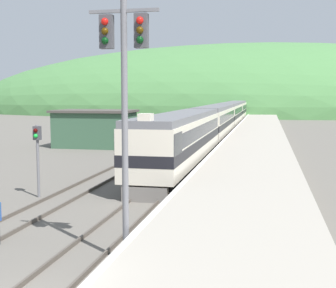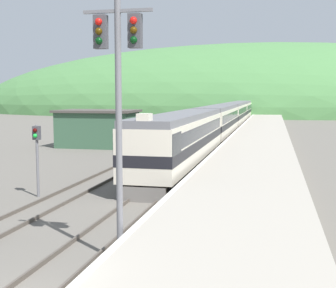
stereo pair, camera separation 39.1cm
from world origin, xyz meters
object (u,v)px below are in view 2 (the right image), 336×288
object	(u,v)px
carriage_second	(218,122)
carriage_fourth	(242,110)
signal_post_siding	(37,145)
carriage_fifth	(248,107)
express_train_lead_car	(182,139)
signal_mast_main	(118,81)
carriage_third	(234,114)

from	to	relation	value
carriage_second	carriage_fourth	world-z (taller)	same
signal_post_siding	carriage_fifth	bearing A→B (deg)	86.59
express_train_lead_car	carriage_second	world-z (taller)	express_train_lead_car
carriage_fourth	signal_mast_main	world-z (taller)	signal_mast_main
carriage_fifth	carriage_fourth	bearing A→B (deg)	-90.00
carriage_third	signal_post_siding	size ratio (longest dim) A/B	5.38
express_train_lead_car	carriage_second	distance (m)	21.79
carriage_fourth	carriage_fifth	world-z (taller)	same
carriage_fourth	carriage_fifth	bearing A→B (deg)	90.00
express_train_lead_car	signal_mast_main	world-z (taller)	signal_mast_main
carriage_fifth	signal_post_siding	xyz separation A→B (m)	(-5.69, -95.45, 0.51)
carriage_second	signal_mast_main	size ratio (longest dim) A/B	2.32
carriage_fifth	signal_post_siding	size ratio (longest dim) A/B	5.38
signal_mast_main	signal_post_siding	bearing A→B (deg)	131.60
carriage_second	carriage_third	xyz separation A→B (m)	(0.00, 21.15, 0.00)
signal_mast_main	carriage_second	bearing A→B (deg)	92.22
signal_mast_main	carriage_fifth	bearing A→B (deg)	90.86
express_train_lead_car	carriage_fifth	distance (m)	85.24
carriage_fifth	carriage_third	bearing A→B (deg)	-90.00
carriage_second	signal_mast_main	distance (m)	40.34
carriage_third	signal_mast_main	bearing A→B (deg)	-88.55
carriage_fourth	signal_post_siding	bearing A→B (deg)	-94.38
express_train_lead_car	carriage_fourth	distance (m)	64.09
carriage_second	carriage_fifth	bearing A→B (deg)	90.00
express_train_lead_car	carriage_third	size ratio (longest dim) A/B	1.04
carriage_second	carriage_fourth	bearing A→B (deg)	90.00
express_train_lead_car	carriage_fifth	xyz separation A→B (m)	(0.00, 85.24, -0.01)
carriage_third	carriage_fourth	bearing A→B (deg)	90.00
carriage_fourth	signal_post_siding	world-z (taller)	carriage_fourth
express_train_lead_car	signal_post_siding	bearing A→B (deg)	-119.12
carriage_fourth	carriage_second	bearing A→B (deg)	-90.00
carriage_fourth	signal_mast_main	xyz separation A→B (m)	(1.55, -82.46, 3.55)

